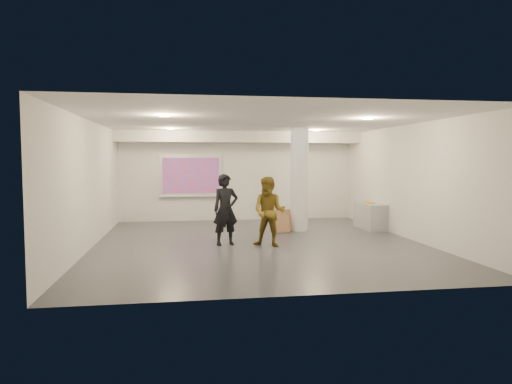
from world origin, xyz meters
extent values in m
cube|color=#36393E|center=(0.00, 0.00, 0.00)|extent=(8.00, 9.00, 0.01)
cube|color=silver|center=(0.00, 0.00, 3.00)|extent=(8.00, 9.00, 0.01)
cube|color=silver|center=(0.00, 4.50, 1.50)|extent=(8.00, 0.01, 3.00)
cube|color=silver|center=(0.00, -4.50, 1.50)|extent=(8.00, 0.01, 3.00)
cube|color=silver|center=(-4.00, 0.00, 1.50)|extent=(0.01, 9.00, 3.00)
cube|color=silver|center=(4.00, 0.00, 1.50)|extent=(0.01, 9.00, 3.00)
cube|color=silver|center=(0.00, 3.95, 2.82)|extent=(8.00, 1.10, 0.36)
cylinder|color=#FFF18B|center=(-2.20, 2.50, 2.98)|extent=(0.22, 0.22, 0.02)
cylinder|color=#FFF18B|center=(2.20, 2.50, 2.98)|extent=(0.22, 0.22, 0.02)
cylinder|color=#FFF18B|center=(-2.20, -1.50, 2.98)|extent=(0.22, 0.22, 0.02)
cylinder|color=#FFF18B|center=(2.20, -1.50, 2.98)|extent=(0.22, 0.22, 0.02)
cylinder|color=white|center=(1.50, 1.80, 1.50)|extent=(0.52, 0.52, 3.00)
cube|color=silver|center=(-1.60, 4.46, 1.55)|extent=(2.10, 0.06, 1.40)
cube|color=blue|center=(-1.60, 4.42, 1.55)|extent=(1.90, 0.01, 1.20)
cube|color=silver|center=(-1.60, 4.40, 0.85)|extent=(2.10, 0.08, 0.04)
cube|color=#96999B|center=(3.72, 1.83, 0.38)|extent=(0.57, 1.33, 0.77)
cube|color=white|center=(3.76, 1.98, 0.78)|extent=(0.31, 0.37, 0.02)
cube|color=yellow|center=(3.68, 1.86, 0.79)|extent=(0.26, 0.34, 0.03)
cube|color=#9A6B46|center=(1.07, 1.74, 0.31)|extent=(0.61, 0.39, 0.63)
cube|color=#9A6B46|center=(0.90, 1.49, 0.26)|extent=(0.48, 0.18, 0.52)
imported|color=black|center=(-0.83, -0.15, 0.87)|extent=(0.71, 0.56, 1.73)
imported|color=olive|center=(0.18, -0.49, 0.84)|extent=(1.01, 0.92, 1.67)
camera|label=1|loc=(-1.81, -11.14, 2.07)|focal=32.00mm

